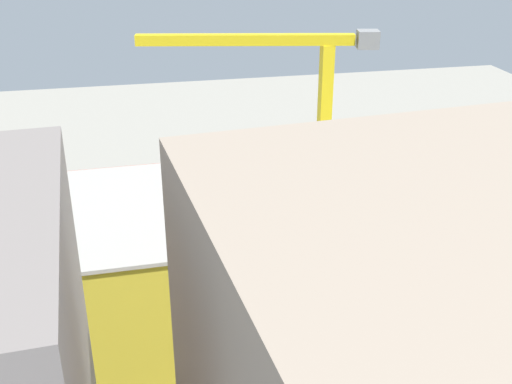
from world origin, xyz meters
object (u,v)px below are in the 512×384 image
parked_car_2 (293,251)px  parked_car_4 (197,262)px  parked_car_5 (145,269)px  box_truck_0 (112,288)px  street_tree_0 (494,187)px  passenger_coach (470,143)px  street_tree_4 (365,201)px  parked_car_3 (249,256)px  construction_building (181,289)px  parked_car_6 (95,274)px  street_tree_5 (64,222)px  platform_canopy_far (184,167)px  locomotive (358,158)px  platform_canopy_near (276,176)px  parked_car_7 (38,282)px  street_tree_2 (235,209)px  street_tree_3 (124,222)px  parked_car_0 (387,242)px  tower_crane (304,158)px  traffic_light (101,228)px  street_tree_1 (210,206)px  parked_car_1 (347,246)px  box_truck_1 (154,282)px

parked_car_2 → parked_car_4: parked_car_4 is taller
parked_car_5 → box_truck_0: 7.44m
parked_car_4 → street_tree_0: (-54.60, -8.42, 3.83)m
passenger_coach → parked_car_4: bearing=27.4°
street_tree_4 → parked_car_3: bearing=19.5°
construction_building → street_tree_0: 66.20m
parked_car_6 → street_tree_5: (4.54, -9.52, 4.31)m
parked_car_3 → street_tree_0: 47.37m
platform_canopy_far → box_truck_0: platform_canopy_far is taller
construction_building → platform_canopy_far: bearing=-97.3°
platform_canopy_far → locomotive: size_ratio=4.44×
street_tree_0 → parked_car_5: bearing=7.9°
platform_canopy_near → parked_car_7: platform_canopy_near is taller
street_tree_2 → street_tree_3: bearing=3.9°
street_tree_2 → street_tree_5: size_ratio=1.05×
passenger_coach → parked_car_0: bearing=45.4°
platform_canopy_near → street_tree_2: 17.15m
locomotive → construction_building: 69.81m
tower_crane → parked_car_2: bearing=-101.4°
parked_car_7 → tower_crane: bearing=159.1°
parked_car_0 → parked_car_2: (15.70, -0.42, -0.01)m
platform_canopy_far → parked_car_7: bearing=50.8°
tower_crane → parked_car_3: bearing=-73.6°
parked_car_3 → traffic_light: bearing=-20.3°
street_tree_1 → street_tree_2: size_ratio=1.19×
street_tree_4 → street_tree_5: 49.66m
platform_canopy_near → construction_building: (22.01, 44.16, 6.50)m
locomotive → parked_car_3: 44.78m
parked_car_0 → parked_car_6: (46.18, 0.10, -0.02)m
parked_car_2 → street_tree_1: 15.22m
parked_car_1 → parked_car_3: bearing=0.1°
parked_car_5 → box_truck_1: box_truck_1 is taller
parked_car_0 → parked_car_4: parked_car_4 is taller
platform_canopy_far → passenger_coach: passenger_coach is taller
parked_car_7 → parked_car_0: bearing=-179.5°
street_tree_4 → street_tree_0: bearing=-178.5°
parked_car_1 → street_tree_5: bearing=-11.7°
passenger_coach → parked_car_0: 46.85m
box_truck_1 → street_tree_3: size_ratio=1.13×
platform_canopy_near → locomotive: locomotive is taller
construction_building → box_truck_0: construction_building is taller
parked_car_3 → construction_building: construction_building is taller
parked_car_7 → box_truck_1: bearing=163.8°
box_truck_1 → parked_car_5: bearing=-78.4°
tower_crane → street_tree_0: bearing=-151.7°
tower_crane → street_tree_5: bearing=-36.2°
platform_canopy_near → traffic_light: size_ratio=7.78×
passenger_coach → box_truck_1: bearing=28.7°
parked_car_7 → box_truck_1: (-16.58, 4.82, 0.91)m
parked_car_5 → parked_car_7: parked_car_5 is taller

